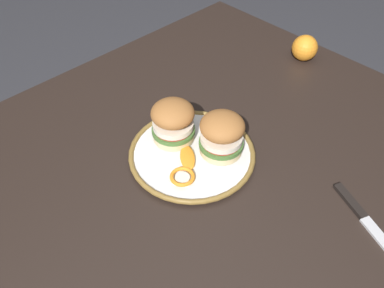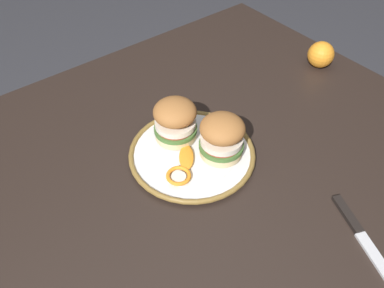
{
  "view_description": "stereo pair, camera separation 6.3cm",
  "coord_description": "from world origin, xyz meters",
  "views": [
    {
      "loc": [
        0.38,
        0.4,
        1.4
      ],
      "look_at": [
        -0.05,
        -0.04,
        0.77
      ],
      "focal_mm": 36.42,
      "sensor_mm": 36.0,
      "label": 1
    },
    {
      "loc": [
        0.33,
        0.44,
        1.4
      ],
      "look_at": [
        -0.05,
        -0.04,
        0.77
      ],
      "focal_mm": 36.42,
      "sensor_mm": 36.0,
      "label": 2
    }
  ],
  "objects": [
    {
      "name": "sandwich_half_left",
      "position": [
        -0.05,
        -0.11,
        0.8
      ],
      "size": [
        0.13,
        0.13,
        0.1
      ],
      "color": "beige",
      "rests_on": "dinner_plate"
    },
    {
      "name": "dinner_plate",
      "position": [
        -0.05,
        -0.04,
        0.74
      ],
      "size": [
        0.29,
        0.29,
        0.02
      ],
      "color": "white",
      "rests_on": "dining_table"
    },
    {
      "name": "orange_peel_strip_long",
      "position": [
        -0.02,
        -0.03,
        0.76
      ],
      "size": [
        0.07,
        0.08,
        0.01
      ],
      "color": "orange",
      "rests_on": "dinner_plate"
    },
    {
      "name": "dining_table",
      "position": [
        0.0,
        0.0,
        0.65
      ],
      "size": [
        1.35,
        1.09,
        0.73
      ],
      "color": "black",
      "rests_on": "ground"
    },
    {
      "name": "sandwich_half_right",
      "position": [
        -0.1,
        -0.0,
        0.8
      ],
      "size": [
        0.12,
        0.12,
        0.1
      ],
      "color": "beige",
      "rests_on": "dinner_plate"
    },
    {
      "name": "orange_peel_curled",
      "position": [
        0.02,
        0.0,
        0.76
      ],
      "size": [
        0.06,
        0.06,
        0.01
      ],
      "color": "orange",
      "rests_on": "dinner_plate"
    },
    {
      "name": "table_knife",
      "position": [
        -0.17,
        0.32,
        0.74
      ],
      "size": [
        0.1,
        0.21,
        0.01
      ],
      "color": "silver",
      "rests_on": "dining_table"
    },
    {
      "name": "whole_orange",
      "position": [
        -0.57,
        -0.1,
        0.77
      ],
      "size": [
        0.08,
        0.08,
        0.08
      ],
      "primitive_type": "sphere",
      "color": "orange",
      "rests_on": "dining_table"
    }
  ]
}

